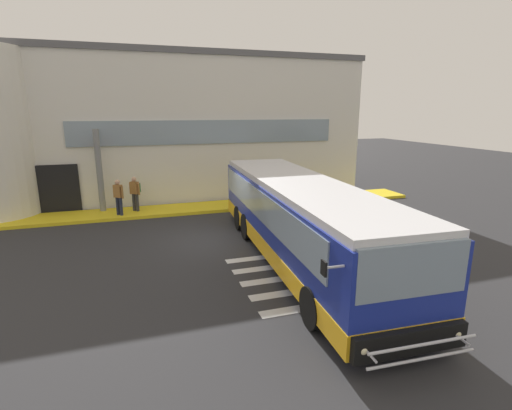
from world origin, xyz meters
The scene contains 9 objects.
ground_plane centered at (0.00, 0.00, -0.01)m, with size 80.00×90.00×0.02m, color #2B2B2D.
bay_paint_stripes centered at (2.00, -4.20, 0.00)m, with size 4.40×3.96×0.01m.
terminal_building centered at (-0.68, 11.59, 3.94)m, with size 21.55×13.80×7.90m.
boarding_curb centered at (0.00, 4.80, 0.07)m, with size 23.75×2.00×0.15m, color yellow.
entry_support_column centered at (-4.47, 5.40, 2.10)m, with size 0.28×0.28×3.91m, color slate.
bus_main_foreground centered at (2.17, -3.01, 1.34)m, with size 3.58×12.11×2.70m.
passenger_near_column centered at (-3.67, 4.29, 1.08)m, with size 0.46×0.43×1.68m.
passenger_by_doorway centered at (-2.92, 4.89, 1.11)m, with size 0.52×0.50×1.68m.
safety_bollard_yellow centered at (3.52, 3.60, 0.45)m, with size 0.18×0.18×0.90m, color yellow.
Camera 1 is at (-2.88, -14.05, 4.91)m, focal length 26.90 mm.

